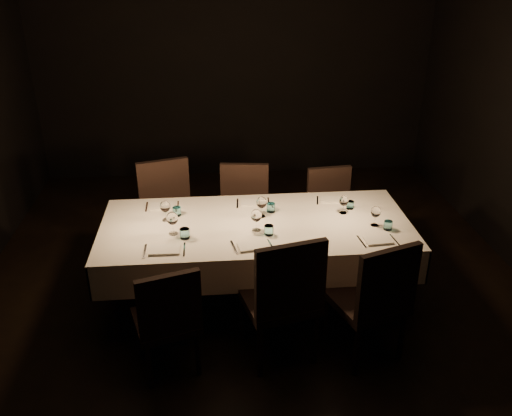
{
  "coord_description": "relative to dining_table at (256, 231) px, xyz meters",
  "views": [
    {
      "loc": [
        -0.35,
        -3.9,
        2.8
      ],
      "look_at": [
        0.0,
        0.0,
        0.9
      ],
      "focal_mm": 38.0,
      "sensor_mm": 36.0,
      "label": 1
    }
  ],
  "objects": [
    {
      "name": "room",
      "position": [
        0.0,
        0.0,
        0.81
      ],
      "size": [
        5.01,
        6.01,
        3.01
      ],
      "color": "black",
      "rests_on": "ground"
    },
    {
      "name": "dining_table",
      "position": [
        0.0,
        0.0,
        0.0
      ],
      "size": [
        2.52,
        1.12,
        0.76
      ],
      "color": "black",
      "rests_on": "ground"
    },
    {
      "name": "chair_near_left",
      "position": [
        -0.69,
        -0.83,
        -0.19
      ],
      "size": [
        0.54,
        0.54,
        0.9
      ],
      "rotation": [
        0.0,
        0.0,
        3.44
      ],
      "color": "black",
      "rests_on": "ground"
    },
    {
      "name": "place_setting_near_left",
      "position": [
        -0.66,
        -0.22,
        0.15
      ],
      "size": [
        0.34,
        0.41,
        0.19
      ],
      "rotation": [
        0.0,
        0.0,
        0.0
      ],
      "color": "beige",
      "rests_on": "dining_table"
    },
    {
      "name": "chair_near_center",
      "position": [
        0.13,
        -0.75,
        -0.11
      ],
      "size": [
        0.61,
        0.61,
        1.05
      ],
      "rotation": [
        0.0,
        0.0,
        3.38
      ],
      "color": "black",
      "rests_on": "ground"
    },
    {
      "name": "place_setting_near_center",
      "position": [
        -0.0,
        -0.22,
        0.15
      ],
      "size": [
        0.34,
        0.4,
        0.18
      ],
      "rotation": [
        0.0,
        0.0,
        0.18
      ],
      "color": "beige",
      "rests_on": "dining_table"
    },
    {
      "name": "chair_near_right",
      "position": [
        0.78,
        -0.79,
        -0.14
      ],
      "size": [
        0.61,
        0.61,
        1.0
      ],
      "rotation": [
        0.0,
        0.0,
        3.48
      ],
      "color": "black",
      "rests_on": "ground"
    },
    {
      "name": "place_setting_near_right",
      "position": [
        0.96,
        -0.22,
        0.14
      ],
      "size": [
        0.31,
        0.4,
        0.17
      ],
      "rotation": [
        0.0,
        0.0,
        0.1
      ],
      "color": "beige",
      "rests_on": "dining_table"
    },
    {
      "name": "chair_far_left",
      "position": [
        -0.77,
        0.73,
        -0.13
      ],
      "size": [
        0.6,
        0.6,
        1.01
      ],
      "rotation": [
        0.0,
        0.0,
        0.28
      ],
      "color": "black",
      "rests_on": "ground"
    },
    {
      "name": "place_setting_far_left",
      "position": [
        -0.73,
        0.22,
        0.14
      ],
      "size": [
        0.31,
        0.4,
        0.17
      ],
      "rotation": [
        0.0,
        0.0,
        0.02
      ],
      "color": "beige",
      "rests_on": "dining_table"
    },
    {
      "name": "chair_far_center",
      "position": [
        -0.05,
        0.73,
        -0.16
      ],
      "size": [
        0.51,
        0.51,
        0.96
      ],
      "rotation": [
        0.0,
        0.0,
        -0.12
      ],
      "color": "black",
      "rests_on": "ground"
    },
    {
      "name": "place_setting_far_center",
      "position": [
        0.06,
        0.22,
        0.14
      ],
      "size": [
        0.32,
        0.4,
        0.18
      ],
      "rotation": [
        0.0,
        0.0,
        -0.07
      ],
      "color": "beige",
      "rests_on": "dining_table"
    },
    {
      "name": "chair_far_right",
      "position": [
        0.8,
        0.75,
        -0.19
      ],
      "size": [
        0.46,
        0.46,
        0.89
      ],
      "rotation": [
        0.0,
        0.0,
        0.09
      ],
      "color": "black",
      "rests_on": "ground"
    },
    {
      "name": "place_setting_far_right",
      "position": [
        0.75,
        0.22,
        0.14
      ],
      "size": [
        0.3,
        0.39,
        0.16
      ],
      "rotation": [
        0.0,
        0.0,
        -0.19
      ],
      "color": "beige",
      "rests_on": "dining_table"
    }
  ]
}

